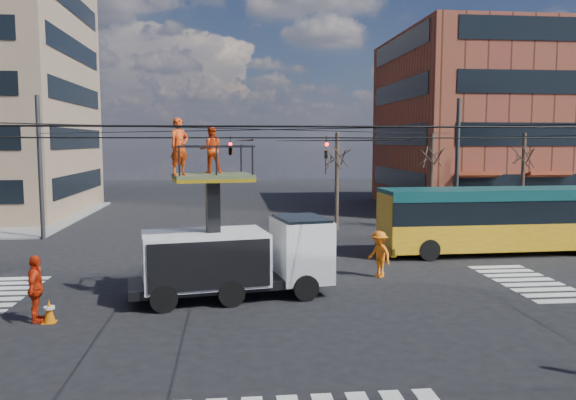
% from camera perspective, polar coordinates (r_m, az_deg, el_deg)
% --- Properties ---
extents(ground, '(120.00, 120.00, 0.00)m').
position_cam_1_polar(ground, '(21.13, -1.57, -9.04)').
color(ground, black).
rests_on(ground, ground).
extents(sidewalk_ne, '(18.00, 18.00, 0.12)m').
position_cam_1_polar(sidewalk_ne, '(47.41, 22.50, -1.03)').
color(sidewalk_ne, slate).
rests_on(sidewalk_ne, ground).
extents(crosswalks, '(22.40, 22.40, 0.02)m').
position_cam_1_polar(crosswalks, '(21.13, -1.57, -9.01)').
color(crosswalks, silver).
rests_on(crosswalks, ground).
extents(building_ne, '(20.06, 16.06, 14.00)m').
position_cam_1_polar(building_ne, '(50.20, 22.18, 7.30)').
color(building_ne, brown).
rests_on(building_ne, ground).
extents(overhead_network, '(24.24, 24.24, 8.00)m').
position_cam_1_polar(overhead_network, '(20.84, -1.89, 2.71)').
color(overhead_network, '#2D2D30').
rests_on(overhead_network, ground).
extents(tree_a, '(2.00, 2.00, 6.00)m').
position_cam_1_polar(tree_a, '(34.49, 5.01, 4.55)').
color(tree_a, '#382B21').
rests_on(tree_a, ground).
extents(tree_b, '(2.00, 2.00, 6.00)m').
position_cam_1_polar(tree_b, '(36.11, 14.43, 4.45)').
color(tree_b, '#382B21').
rests_on(tree_b, ground).
extents(tree_c, '(2.00, 2.00, 6.00)m').
position_cam_1_polar(tree_c, '(38.61, 22.83, 4.26)').
color(tree_c, '#382B21').
rests_on(tree_c, ground).
extents(utility_truck, '(7.30, 3.62, 6.24)m').
position_cam_1_polar(utility_truck, '(19.82, -5.31, -4.07)').
color(utility_truck, black).
rests_on(utility_truck, ground).
extents(city_bus, '(12.06, 2.94, 3.20)m').
position_cam_1_polar(city_bus, '(29.34, 20.93, -1.76)').
color(city_bus, orange).
rests_on(city_bus, ground).
extents(traffic_cone, '(0.36, 0.36, 0.73)m').
position_cam_1_polar(traffic_cone, '(18.75, -23.09, -10.34)').
color(traffic_cone, orange).
rests_on(traffic_cone, ground).
extents(worker_ground, '(0.62, 1.25, 2.06)m').
position_cam_1_polar(worker_ground, '(18.78, -24.24, -8.26)').
color(worker_ground, red).
rests_on(worker_ground, ground).
extents(flagger, '(1.18, 1.41, 1.89)m').
position_cam_1_polar(flagger, '(23.01, 9.24, -5.45)').
color(flagger, orange).
rests_on(flagger, ground).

